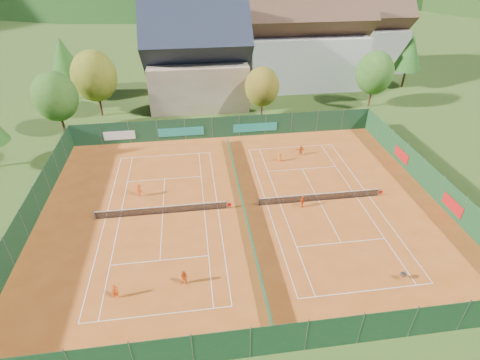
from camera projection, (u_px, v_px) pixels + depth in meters
name	position (u px, v px, depth m)	size (l,w,h in m)	color
ground	(243.00, 207.00, 37.87)	(600.00, 600.00, 0.00)	#304B17
clay_pad	(243.00, 207.00, 37.86)	(40.00, 32.00, 0.01)	#B3511A
court_markings_left	(163.00, 214.00, 36.94)	(11.03, 23.83, 0.00)	white
court_markings_right	(319.00, 201.00, 38.77)	(11.03, 23.83, 0.00)	white
tennis_net_left	(164.00, 210.00, 36.69)	(13.30, 0.10, 1.02)	#59595B
tennis_net_right	(321.00, 197.00, 38.52)	(13.30, 0.10, 1.02)	#59595B
court_divider	(243.00, 203.00, 37.59)	(0.03, 28.80, 1.00)	#153B23
fence_north	(222.00, 127.00, 50.28)	(40.00, 0.10, 3.00)	#153921
fence_south	(279.00, 340.00, 23.76)	(40.00, 0.04, 3.00)	#14381C
fence_west	(30.00, 212.00, 34.75)	(0.04, 32.00, 3.00)	#13351B
fence_east	(430.00, 180.00, 39.38)	(0.09, 32.00, 3.00)	#153B1C
chalet	(197.00, 61.00, 58.80)	(16.20, 12.00, 16.00)	tan
hotel_block_a	(304.00, 43.00, 65.54)	(21.60, 11.00, 17.25)	silver
hotel_block_b	(361.00, 35.00, 74.19)	(17.28, 10.00, 15.50)	silver
tree_west_front	(55.00, 97.00, 49.00)	(5.72, 5.72, 8.69)	#412B17
tree_west_mid	(94.00, 76.00, 54.06)	(6.44, 6.44, 9.78)	#482A19
tree_west_back	(64.00, 58.00, 59.65)	(5.60, 5.60, 10.00)	#422E17
tree_center	(262.00, 87.00, 54.23)	(5.01, 5.01, 7.60)	#49301A
tree_east_front	(375.00, 73.00, 57.58)	(5.72, 5.72, 8.69)	#472F19
tree_east_mid	(410.00, 53.00, 65.00)	(5.04, 5.04, 9.00)	#432618
tree_east_back	(349.00, 40.00, 70.35)	(7.15, 7.15, 10.86)	#4C341B
mountain_backdrop	(235.00, 45.00, 256.54)	(820.00, 530.00, 242.00)	black
ball_hopper	(404.00, 275.00, 29.58)	(0.34, 0.34, 0.80)	slate
loose_ball_0	(143.00, 262.00, 31.39)	(0.07, 0.07, 0.07)	#CCD833
loose_ball_1	(304.00, 269.00, 30.81)	(0.07, 0.07, 0.07)	#CCD833
player_left_near	(115.00, 291.00, 27.99)	(0.52, 0.34, 1.43)	#E35114
player_left_mid	(184.00, 278.00, 29.04)	(0.70, 0.55, 1.45)	#D84F13
player_left_far	(139.00, 190.00, 39.08)	(0.96, 0.55, 1.48)	#EF4E15
player_right_near	(302.00, 202.00, 37.53)	(0.79, 0.33, 1.34)	#E35014
player_right_far_a	(280.00, 157.00, 45.28)	(0.59, 0.39, 1.21)	orange
player_right_far_b	(301.00, 150.00, 46.61)	(1.17, 0.37, 1.26)	#E14B14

